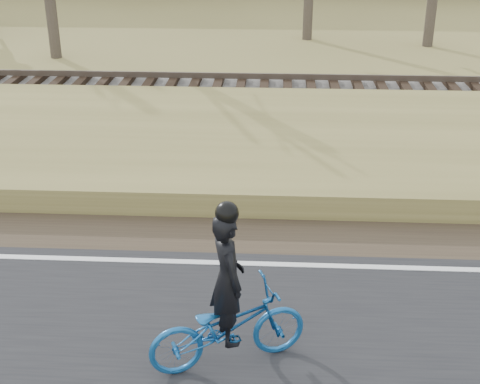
{
  "coord_description": "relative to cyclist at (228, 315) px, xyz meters",
  "views": [
    {
      "loc": [
        5.09,
        -8.41,
        5.2
      ],
      "look_at": [
        4.6,
        0.5,
        1.1
      ],
      "focal_mm": 50.0,
      "sensor_mm": 36.0,
      "label": 1
    }
  ],
  "objects": [
    {
      "name": "embankment",
      "position": [
        -4.6,
        6.26,
        -0.5
      ],
      "size": [
        120.0,
        5.0,
        0.44
      ],
      "primitive_type": "cube",
      "color": "#978A4C",
      "rests_on": "ground"
    },
    {
      "name": "ballast",
      "position": [
        -4.6,
        10.06,
        -0.49
      ],
      "size": [
        120.0,
        3.0,
        0.45
      ],
      "primitive_type": "cube",
      "color": "slate",
      "rests_on": "ground"
    },
    {
      "name": "railroad",
      "position": [
        -4.6,
        10.06,
        -0.19
      ],
      "size": [
        120.0,
        2.4,
        0.29
      ],
      "color": "black",
      "rests_on": "ballast"
    },
    {
      "name": "cyclist",
      "position": [
        0.0,
        0.0,
        0.0
      ],
      "size": [
        1.99,
        1.3,
        2.1
      ],
      "rotation": [
        0.0,
        0.0,
        1.95
      ],
      "color": "#155295",
      "rests_on": "road"
    }
  ]
}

